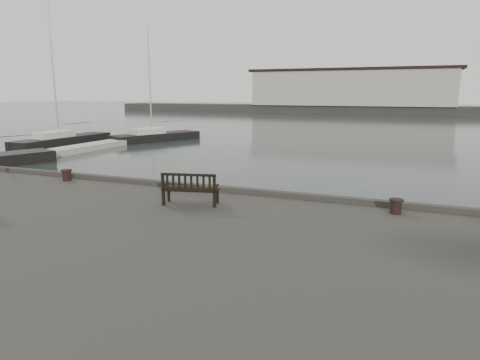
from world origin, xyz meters
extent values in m
plane|color=black|center=(0.00, 0.00, 0.00)|extent=(400.00, 400.00, 0.00)
cube|color=beige|center=(-20.00, 10.00, 0.25)|extent=(2.00, 24.00, 0.50)
cube|color=#383530|center=(0.00, 92.00, 1.00)|extent=(140.00, 8.00, 2.00)
cube|color=beige|center=(-8.00, 92.00, 6.00)|extent=(46.00, 9.00, 8.00)
cube|color=black|center=(-8.00, 92.00, 10.30)|extent=(48.00, 9.50, 0.60)
cube|color=black|center=(0.49, -2.17, 2.04)|extent=(1.82, 0.98, 0.04)
cube|color=black|center=(0.55, -2.42, 2.29)|extent=(1.70, 0.46, 0.52)
cube|color=black|center=(0.49, -2.17, 1.80)|extent=(1.69, 0.87, 0.48)
cylinder|color=black|center=(-5.90, -0.76, 1.78)|extent=(0.53, 0.53, 0.44)
cylinder|color=black|center=(6.52, -0.86, 1.78)|extent=(0.48, 0.48, 0.43)
cube|color=black|center=(-24.85, 18.41, 0.10)|extent=(2.52, 11.04, 1.40)
cube|color=beige|center=(-24.85, 18.41, 1.10)|extent=(1.63, 3.87, 0.60)
cylinder|color=#B2B5B7|center=(-24.85, 18.41, 7.31)|extent=(0.16, 0.16, 13.02)
cube|color=black|center=(-18.46, 24.90, 0.10)|extent=(6.39, 9.94, 1.40)
cube|color=beige|center=(-18.46, 24.90, 1.10)|extent=(2.97, 3.81, 0.60)
cylinder|color=#B2B5B7|center=(-18.46, 24.90, 6.21)|extent=(0.16, 0.16, 10.82)
camera|label=1|loc=(6.84, -13.68, 5.02)|focal=32.00mm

